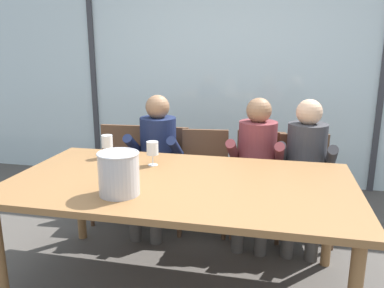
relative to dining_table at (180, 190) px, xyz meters
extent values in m
plane|color=#4C4742|center=(0.00, 1.00, -0.70)|extent=(14.00, 14.00, 0.00)
cube|color=silver|center=(0.00, 2.24, 0.60)|extent=(7.39, 0.03, 2.60)
cube|color=#38383D|center=(-1.66, 2.22, 0.60)|extent=(0.06, 0.06, 2.60)
cube|color=#38383D|center=(1.66, 2.22, 0.60)|extent=(0.06, 0.06, 2.60)
cube|color=#477A38|center=(0.00, 5.77, 0.05)|extent=(13.39, 2.40, 1.51)
cube|color=olive|center=(0.00, 0.00, 0.05)|extent=(2.19, 1.18, 0.04)
cylinder|color=olive|center=(-0.99, 0.49, -0.34)|extent=(0.07, 0.07, 0.73)
cylinder|color=olive|center=(0.99, 0.49, -0.34)|extent=(0.07, 0.07, 0.73)
cube|color=brown|center=(-0.84, 0.92, -0.27)|extent=(0.47, 0.47, 0.03)
cube|color=brown|center=(-0.85, 1.12, -0.04)|extent=(0.42, 0.07, 0.42)
cylinder|color=brown|center=(-1.01, 0.71, -0.49)|extent=(0.04, 0.04, 0.42)
cylinder|color=brown|center=(-0.63, 0.74, -0.49)|extent=(0.04, 0.04, 0.42)
cylinder|color=brown|center=(-1.04, 1.09, -0.49)|extent=(0.04, 0.04, 0.42)
cylinder|color=brown|center=(-0.66, 1.12, -0.49)|extent=(0.04, 0.04, 0.42)
cube|color=brown|center=(-0.40, 0.92, -0.27)|extent=(0.47, 0.47, 0.03)
cube|color=brown|center=(-0.41, 1.12, -0.04)|extent=(0.42, 0.07, 0.42)
cylinder|color=brown|center=(-0.58, 0.71, -0.49)|extent=(0.04, 0.04, 0.42)
cylinder|color=brown|center=(-0.20, 0.74, -0.49)|extent=(0.04, 0.04, 0.42)
cylinder|color=brown|center=(-0.60, 1.09, -0.49)|extent=(0.04, 0.04, 0.42)
cylinder|color=brown|center=(-0.22, 1.12, -0.49)|extent=(0.04, 0.04, 0.42)
cube|color=brown|center=(-0.02, 0.89, -0.27)|extent=(0.49, 0.49, 0.03)
cube|color=brown|center=(-0.04, 1.09, -0.04)|extent=(0.42, 0.08, 0.42)
cylinder|color=brown|center=(-0.19, 0.68, -0.49)|extent=(0.04, 0.04, 0.42)
cylinder|color=brown|center=(0.19, 0.72, -0.49)|extent=(0.04, 0.04, 0.42)
cylinder|color=brown|center=(-0.23, 1.06, -0.49)|extent=(0.04, 0.04, 0.42)
cylinder|color=brown|center=(0.15, 1.10, -0.49)|extent=(0.04, 0.04, 0.42)
cube|color=brown|center=(0.45, 0.92, -0.27)|extent=(0.45, 0.45, 0.03)
cube|color=brown|center=(0.46, 1.12, -0.04)|extent=(0.42, 0.05, 0.42)
cylinder|color=brown|center=(0.26, 0.74, -0.49)|extent=(0.04, 0.04, 0.42)
cylinder|color=brown|center=(0.64, 0.73, -0.49)|extent=(0.04, 0.04, 0.42)
cylinder|color=brown|center=(0.27, 1.12, -0.49)|extent=(0.04, 0.04, 0.42)
cylinder|color=brown|center=(0.65, 1.11, -0.49)|extent=(0.04, 0.04, 0.42)
cube|color=brown|center=(0.85, 0.90, -0.27)|extent=(0.50, 0.50, 0.03)
cube|color=brown|center=(0.82, 1.09, -0.04)|extent=(0.42, 0.09, 0.42)
cylinder|color=brown|center=(0.69, 0.68, -0.49)|extent=(0.04, 0.04, 0.42)
cylinder|color=brown|center=(1.07, 0.73, -0.49)|extent=(0.04, 0.04, 0.42)
cylinder|color=brown|center=(0.64, 1.06, -0.49)|extent=(0.04, 0.04, 0.42)
cylinder|color=brown|center=(1.01, 1.11, -0.49)|extent=(0.04, 0.04, 0.42)
cylinder|color=#192347|center=(-0.44, 0.94, 0.03)|extent=(0.32, 0.32, 0.52)
sphere|color=#936B4C|center=(-0.44, 0.94, 0.38)|extent=(0.21, 0.21, 0.21)
cube|color=#47423D|center=(-0.53, 0.74, -0.23)|extent=(0.13, 0.40, 0.13)
cube|color=#47423D|center=(-0.35, 0.74, -0.23)|extent=(0.13, 0.40, 0.13)
cylinder|color=#47423D|center=(-0.53, 0.54, -0.48)|extent=(0.10, 0.10, 0.45)
cylinder|color=#47423D|center=(-0.35, 0.54, -0.48)|extent=(0.10, 0.10, 0.45)
cylinder|color=#192347|center=(-0.63, 0.82, 0.05)|extent=(0.08, 0.32, 0.26)
cylinder|color=#192347|center=(-0.25, 0.82, 0.05)|extent=(0.08, 0.32, 0.26)
cylinder|color=brown|center=(0.44, 0.94, 0.03)|extent=(0.33, 0.33, 0.52)
sphere|color=#936B4C|center=(0.44, 0.94, 0.38)|extent=(0.21, 0.21, 0.21)
cube|color=#47423D|center=(0.34, 0.74, -0.23)|extent=(0.15, 0.41, 0.13)
cube|color=#47423D|center=(0.52, 0.74, -0.23)|extent=(0.15, 0.41, 0.13)
cylinder|color=#47423D|center=(0.33, 0.54, -0.48)|extent=(0.10, 0.10, 0.45)
cylinder|color=#47423D|center=(0.51, 0.54, -0.48)|extent=(0.10, 0.10, 0.45)
cylinder|color=brown|center=(0.24, 0.83, 0.05)|extent=(0.09, 0.33, 0.26)
cylinder|color=brown|center=(0.62, 0.81, 0.05)|extent=(0.09, 0.33, 0.26)
cylinder|color=#38383D|center=(0.84, 0.94, 0.03)|extent=(0.35, 0.35, 0.52)
sphere|color=#DBAD89|center=(0.84, 0.94, 0.38)|extent=(0.21, 0.21, 0.21)
cube|color=#47423D|center=(0.73, 0.75, -0.23)|extent=(0.16, 0.41, 0.13)
cube|color=#47423D|center=(0.91, 0.73, -0.23)|extent=(0.16, 0.41, 0.13)
cylinder|color=#47423D|center=(0.71, 0.55, -0.48)|extent=(0.10, 0.10, 0.45)
cylinder|color=#47423D|center=(0.89, 0.53, -0.48)|extent=(0.10, 0.10, 0.45)
cylinder|color=#38383D|center=(0.64, 0.84, 0.05)|extent=(0.11, 0.33, 0.26)
cylinder|color=#38383D|center=(1.01, 0.81, 0.05)|extent=(0.11, 0.33, 0.26)
cylinder|color=#B7B7BC|center=(-0.28, -0.31, 0.19)|extent=(0.23, 0.23, 0.24)
torus|color=silver|center=(-0.28, -0.31, 0.31)|extent=(0.24, 0.24, 0.01)
cylinder|color=silver|center=(-0.67, 0.38, 0.07)|extent=(0.07, 0.07, 0.00)
cylinder|color=silver|center=(-0.67, 0.38, 0.11)|extent=(0.01, 0.01, 0.07)
cylinder|color=silver|center=(-0.67, 0.38, 0.19)|extent=(0.08, 0.08, 0.09)
cylinder|color=#E0D184|center=(-0.67, 0.38, 0.17)|extent=(0.07, 0.07, 0.04)
cylinder|color=silver|center=(-0.27, 0.26, 0.07)|extent=(0.07, 0.07, 0.00)
cylinder|color=silver|center=(-0.27, 0.26, 0.11)|extent=(0.01, 0.01, 0.07)
cylinder|color=silver|center=(-0.27, 0.26, 0.19)|extent=(0.08, 0.08, 0.09)
cylinder|color=#E0D184|center=(-0.27, 0.26, 0.17)|extent=(0.07, 0.07, 0.04)
camera|label=1|loc=(0.57, -2.25, 0.89)|focal=36.10mm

